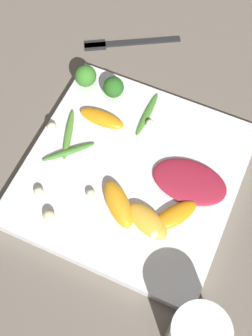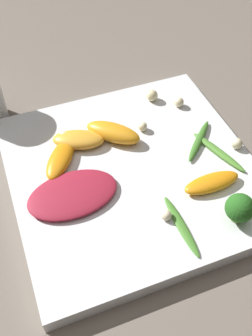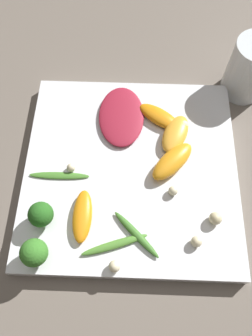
{
  "view_description": "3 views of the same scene",
  "coord_description": "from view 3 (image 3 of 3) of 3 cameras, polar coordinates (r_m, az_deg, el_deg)",
  "views": [
    {
      "loc": [
        -0.12,
        0.28,
        0.64
      ],
      "look_at": [
        0.01,
        0.01,
        0.04
      ],
      "focal_mm": 50.0,
      "sensor_mm": 36.0,
      "label": 1
    },
    {
      "loc": [
        -0.12,
        -0.3,
        0.4
      ],
      "look_at": [
        -0.01,
        -0.01,
        0.03
      ],
      "focal_mm": 42.0,
      "sensor_mm": 36.0,
      "label": 2
    },
    {
      "loc": [
        0.2,
        -0.0,
        0.45
      ],
      "look_at": [
        0.01,
        -0.01,
        0.03
      ],
      "focal_mm": 35.0,
      "sensor_mm": 36.0,
      "label": 3
    }
  ],
  "objects": [
    {
      "name": "radicchio_leaf_0",
      "position": [
        0.51,
        -0.46,
        9.04
      ],
      "size": [
        0.11,
        0.07,
        0.01
      ],
      "color": "maroon",
      "rests_on": "plate"
    },
    {
      "name": "orange_segment_3",
      "position": [
        0.49,
        8.94,
        5.87
      ],
      "size": [
        0.08,
        0.06,
        0.02
      ],
      "color": "#FCAD33",
      "rests_on": "plate"
    },
    {
      "name": "arugula_sprig_0",
      "position": [
        0.47,
        -11.17,
        -1.32
      ],
      "size": [
        0.01,
        0.09,
        0.0
      ],
      "color": "#47842D",
      "rests_on": "plate"
    },
    {
      "name": "ground_plane",
      "position": [
        0.49,
        1.2,
        -0.89
      ],
      "size": [
        2.4,
        2.4,
        0.0
      ],
      "primitive_type": "plane",
      "color": "#6B6056"
    },
    {
      "name": "orange_segment_2",
      "position": [
        0.44,
        -7.2,
        -8.3
      ],
      "size": [
        0.07,
        0.03,
        0.01
      ],
      "color": "orange",
      "rests_on": "plate"
    },
    {
      "name": "broccoli_floret_1",
      "position": [
        0.42,
        -15.3,
        -14.07
      ],
      "size": [
        0.03,
        0.03,
        0.04
      ],
      "color": "#7A9E51",
      "rests_on": "plate"
    },
    {
      "name": "macadamia_nut_5",
      "position": [
        0.47,
        -9.16,
        0.07
      ],
      "size": [
        0.01,
        0.01,
        0.01
      ],
      "color": "beige",
      "rests_on": "plate"
    },
    {
      "name": "plate",
      "position": [
        0.48,
        1.22,
        -0.36
      ],
      "size": [
        0.31,
        0.31,
        0.02
      ],
      "color": "white",
      "rests_on": "ground_plane"
    },
    {
      "name": "macadamia_nut_4",
      "position": [
        0.5,
        10.32,
        7.31
      ],
      "size": [
        0.02,
        0.02,
        0.02
      ],
      "color": "beige",
      "rests_on": "plate"
    },
    {
      "name": "macadamia_nut_1",
      "position": [
        0.44,
        12.61,
        -12.41
      ],
      "size": [
        0.01,
        0.01,
        0.01
      ],
      "color": "beige",
      "rests_on": "plate"
    },
    {
      "name": "orange_segment_1",
      "position": [
        0.51,
        6.19,
        8.85
      ],
      "size": [
        0.06,
        0.07,
        0.01
      ],
      "color": "orange",
      "rests_on": "plate"
    },
    {
      "name": "macadamia_nut_3",
      "position": [
        0.45,
        15.73,
        -8.44
      ],
      "size": [
        0.02,
        0.02,
        0.02
      ],
      "color": "beige",
      "rests_on": "plate"
    },
    {
      "name": "orange_segment_0",
      "position": [
        0.47,
        8.46,
        1.14
      ],
      "size": [
        0.08,
        0.07,
        0.02
      ],
      "color": "orange",
      "rests_on": "plate"
    },
    {
      "name": "macadamia_nut_0",
      "position": [
        0.45,
        8.61,
        -3.96
      ],
      "size": [
        0.01,
        0.01,
        0.01
      ],
      "color": "beige",
      "rests_on": "plate"
    },
    {
      "name": "broccoli_floret_0",
      "position": [
        0.44,
        -14.2,
        -7.89
      ],
      "size": [
        0.03,
        0.03,
        0.04
      ],
      "color": "#84AD5B",
      "rests_on": "plate"
    },
    {
      "name": "drinking_glass",
      "position": [
        0.57,
        21.05,
        15.79
      ],
      "size": [
        0.07,
        0.07,
        0.1
      ],
      "color": "white",
      "rests_on": "ground_plane"
    },
    {
      "name": "arugula_sprig_2",
      "position": [
        0.43,
        2.21,
        -11.49
      ],
      "size": [
        0.07,
        0.07,
        0.01
      ],
      "color": "#3D7528",
      "rests_on": "plate"
    },
    {
      "name": "macadamia_nut_2",
      "position": [
        0.42,
        -1.56,
        -16.75
      ],
      "size": [
        0.01,
        0.01,
        0.01
      ],
      "color": "beige",
      "rests_on": "plate"
    },
    {
      "name": "arugula_sprig_1",
      "position": [
        0.43,
        -1.57,
        -13.22
      ],
      "size": [
        0.04,
        0.09,
        0.01
      ],
      "color": "#518E33",
      "rests_on": "plate"
    }
  ]
}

